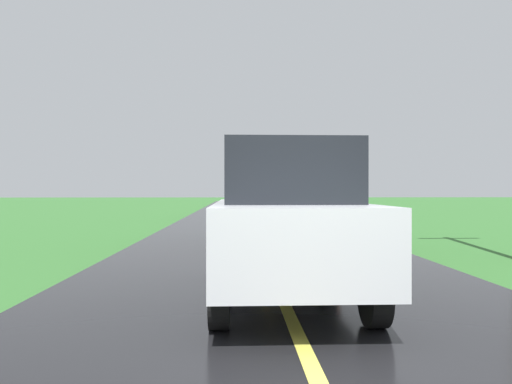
# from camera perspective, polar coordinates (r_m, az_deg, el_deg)

# --- Properties ---
(banana_truck_near) EXTENTS (2.38, 5.82, 2.80)m
(banana_truck_near) POSITION_cam_1_polar(r_m,az_deg,el_deg) (13.15, 1.62, 0.29)
(banana_truck_near) COLOR #2D2D30
(banana_truck_near) RESTS_ON road_surface
(banana_truck_far) EXTENTS (2.38, 5.81, 2.80)m
(banana_truck_far) POSITION_cam_1_polar(r_m,az_deg,el_deg) (26.09, -0.64, 0.18)
(banana_truck_far) COLOR #2D2D30
(banana_truck_far) RESTS_ON road_surface
(following_car) EXTENTS (1.74, 4.10, 1.92)m
(following_car) POSITION_cam_1_polar(r_m,az_deg,el_deg) (5.89, 3.50, -3.44)
(following_car) COLOR #B7BABF
(following_car) RESTS_ON road_surface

